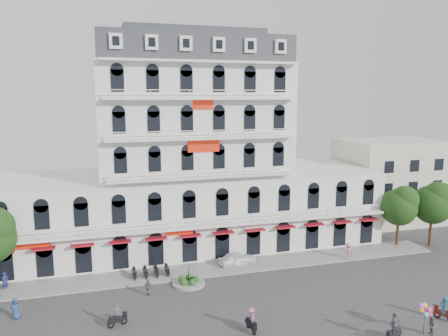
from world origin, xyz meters
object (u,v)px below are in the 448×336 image
rider_west (117,316)px  rider_northeast (394,327)px  parked_car (237,259)px  rider_center (251,319)px  balloon_vendor (429,319)px  rider_east (445,309)px

rider_west → rider_northeast: (19.92, -8.01, 0.35)m
parked_car → rider_center: size_ratio=2.16×
parked_car → rider_center: rider_center is taller
parked_car → rider_west: 16.32m
parked_car → balloon_vendor: balloon_vendor is taller
parked_car → rider_west: bearing=116.2°
parked_car → rider_west: (-13.18, -9.63, 0.11)m
rider_west → rider_northeast: rider_northeast is taller
rider_west → balloon_vendor: size_ratio=0.79×
rider_center → balloon_vendor: size_ratio=0.80×
rider_west → parked_car: bearing=17.7°
rider_northeast → parked_car: bearing=-88.1°
rider_center → balloon_vendor: 13.64m
rider_east → rider_center: 16.15m
parked_car → rider_east: (12.78, -16.06, 0.27)m
parked_car → balloon_vendor: 20.19m
rider_east → rider_northeast: rider_northeast is taller
rider_west → rider_center: rider_center is taller
rider_center → rider_west: bearing=-115.7°
parked_car → rider_east: 20.53m
rider_northeast → rider_center: size_ratio=1.20×
rider_west → rider_east: rider_east is taller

